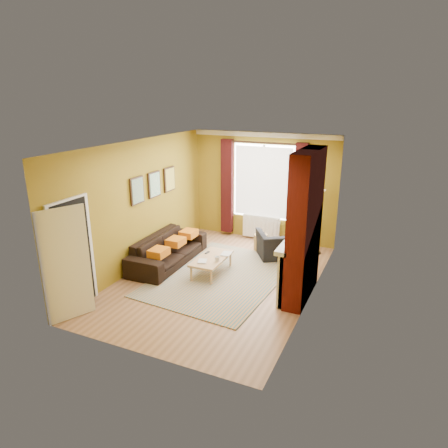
{
  "coord_description": "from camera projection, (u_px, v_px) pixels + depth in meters",
  "views": [
    {
      "loc": [
        3.2,
        -6.87,
        3.71
      ],
      "look_at": [
        0.0,
        0.25,
        1.15
      ],
      "focal_mm": 32.0,
      "sensor_mm": 36.0,
      "label": 1
    }
  ],
  "objects": [
    {
      "name": "mug",
      "position": [
        217.0,
        259.0,
        8.31
      ],
      "size": [
        0.11,
        0.11,
        0.1
      ],
      "primitive_type": "imported",
      "rotation": [
        0.0,
        0.0,
        -0.02
      ],
      "color": "#999999",
      "rests_on": "coffee_table"
    },
    {
      "name": "striped_rug",
      "position": [
        221.0,
        276.0,
        8.49
      ],
      "size": [
        2.64,
        3.49,
        0.02
      ],
      "rotation": [
        0.0,
        0.0,
        -0.07
      ],
      "color": "teal",
      "rests_on": "ground"
    },
    {
      "name": "wicker_stool",
      "position": [
        260.0,
        242.0,
        9.85
      ],
      "size": [
        0.41,
        0.41,
        0.41
      ],
      "rotation": [
        0.0,
        0.0,
        -0.27
      ],
      "color": "#9E7944",
      "rests_on": "ground"
    },
    {
      "name": "sofa",
      "position": [
        168.0,
        250.0,
        9.07
      ],
      "size": [
        0.92,
        2.27,
        0.66
      ],
      "primitive_type": "imported",
      "rotation": [
        0.0,
        0.0,
        1.59
      ],
      "color": "black",
      "rests_on": "ground"
    },
    {
      "name": "tv_remote",
      "position": [
        207.0,
        253.0,
        8.75
      ],
      "size": [
        0.06,
        0.15,
        0.02
      ],
      "rotation": [
        0.0,
        0.0,
        -0.1
      ],
      "color": "#27272A",
      "rests_on": "coffee_table"
    },
    {
      "name": "armchair",
      "position": [
        279.0,
        245.0,
        9.4
      ],
      "size": [
        1.28,
        1.25,
        0.64
      ],
      "primitive_type": "imported",
      "rotation": [
        0.0,
        0.0,
        3.71
      ],
      "color": "black",
      "rests_on": "ground"
    },
    {
      "name": "coffee_table",
      "position": [
        212.0,
        259.0,
        8.53
      ],
      "size": [
        0.59,
        1.15,
        0.38
      ],
      "rotation": [
        0.0,
        0.0,
        0.02
      ],
      "color": "tan",
      "rests_on": "ground"
    },
    {
      "name": "ground",
      "position": [
        219.0,
        279.0,
        8.36
      ],
      "size": [
        5.5,
        5.5,
        0.0
      ],
      "primitive_type": "plane",
      "color": "brown",
      "rests_on": "ground"
    },
    {
      "name": "book_a",
      "position": [
        198.0,
        261.0,
        8.3
      ],
      "size": [
        0.25,
        0.29,
        0.02
      ],
      "primitive_type": "imported",
      "rotation": [
        0.0,
        0.0,
        0.33
      ],
      "color": "#999999",
      "rests_on": "coffee_table"
    },
    {
      "name": "floor_lamp",
      "position": [
        320.0,
        204.0,
        9.35
      ],
      "size": [
        0.29,
        0.29,
        1.59
      ],
      "rotation": [
        0.0,
        0.0,
        -0.3
      ],
      "color": "black",
      "rests_on": "ground"
    },
    {
      "name": "book_b",
      "position": [
        222.0,
        253.0,
        8.71
      ],
      "size": [
        0.23,
        0.3,
        0.02
      ],
      "primitive_type": "imported",
      "rotation": [
        0.0,
        0.0,
        0.1
      ],
      "color": "#999999",
      "rests_on": "coffee_table"
    },
    {
      "name": "room_walls",
      "position": [
        253.0,
        217.0,
        7.93
      ],
      "size": [
        3.82,
        5.54,
        2.83
      ],
      "color": "olive",
      "rests_on": "ground"
    }
  ]
}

